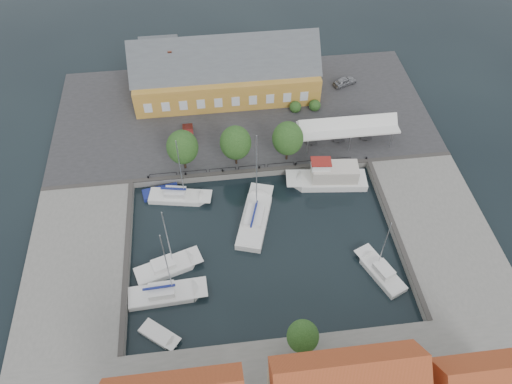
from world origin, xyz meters
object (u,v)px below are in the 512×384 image
at_px(tent_canopy, 348,127).
at_px(west_boat_c, 167,268).
at_px(warehouse, 222,73).
at_px(launch_nw, 160,193).
at_px(center_sailboat, 255,219).
at_px(east_boat_c, 381,272).
at_px(car_red, 188,135).
at_px(west_boat_a, 179,197).
at_px(car_silver, 345,81).
at_px(trawler, 330,178).
at_px(launch_sw, 159,336).
at_px(west_boat_d, 166,294).

xyz_separation_m(tent_canopy, west_boat_c, (-25.67, -17.94, -3.42)).
bearing_deg(warehouse, launch_nw, -116.77).
bearing_deg(center_sailboat, east_boat_c, -35.16).
xyz_separation_m(car_red, west_boat_a, (-1.75, -10.56, -1.43)).
height_order(car_red, west_boat_c, west_boat_c).
bearing_deg(launch_nw, car_silver, 32.77).
relative_size(car_silver, west_boat_a, 0.35).
height_order(center_sailboat, west_boat_c, center_sailboat).
bearing_deg(trawler, car_silver, 71.12).
xyz_separation_m(warehouse, car_red, (-5.76, -10.42, -2.73)).
distance_m(car_silver, launch_nw, 35.22).
height_order(warehouse, tent_canopy, warehouse).
relative_size(warehouse, tent_canopy, 2.04).
relative_size(warehouse, launch_nw, 5.71).
relative_size(tent_canopy, launch_nw, 2.80).
bearing_deg(center_sailboat, car_silver, 55.04).
bearing_deg(trawler, launch_sw, -139.44).
xyz_separation_m(car_silver, car_red, (-25.37, -9.70, 0.03)).
distance_m(east_boat_c, west_boat_d, 24.86).
height_order(center_sailboat, launch_sw, center_sailboat).
bearing_deg(west_boat_c, launch_nw, 94.29).
relative_size(car_red, west_boat_c, 0.39).
bearing_deg(warehouse, launch_sw, -103.92).
height_order(car_silver, west_boat_a, west_boat_a).
relative_size(tent_canopy, west_boat_d, 1.18).
xyz_separation_m(car_silver, launch_nw, (-29.59, -19.05, -1.58)).
relative_size(trawler, west_boat_c, 1.04).
bearing_deg(west_boat_a, trawler, 0.96).
height_order(tent_canopy, center_sailboat, center_sailboat).
height_order(car_red, trawler, trawler).
bearing_deg(trawler, car_red, 151.17).
relative_size(tent_canopy, launch_sw, 3.00).
height_order(center_sailboat, west_boat_a, center_sailboat).
relative_size(east_boat_c, west_boat_c, 0.87).
xyz_separation_m(west_boat_c, launch_sw, (-0.87, -8.31, -0.17)).
bearing_deg(launch_nw, west_boat_d, -87.22).
xyz_separation_m(car_silver, west_boat_a, (-27.12, -20.26, -1.39)).
xyz_separation_m(car_silver, east_boat_c, (-3.97, -34.71, -1.41)).
distance_m(car_silver, east_boat_c, 34.96).
height_order(launch_sw, launch_nw, launch_sw).
distance_m(west_boat_a, west_boat_d, 14.43).
bearing_deg(car_silver, trawler, 137.80).
relative_size(west_boat_d, launch_nw, 2.37).
relative_size(trawler, launch_nw, 2.24).
bearing_deg(launch_nw, warehouse, 63.23).
bearing_deg(launch_nw, east_boat_c, -31.45).
bearing_deg(launch_nw, west_boat_a, -26.20).
distance_m(car_silver, west_boat_c, 42.31).
relative_size(tent_canopy, car_silver, 3.57).
bearing_deg(car_red, launch_sw, -99.54).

